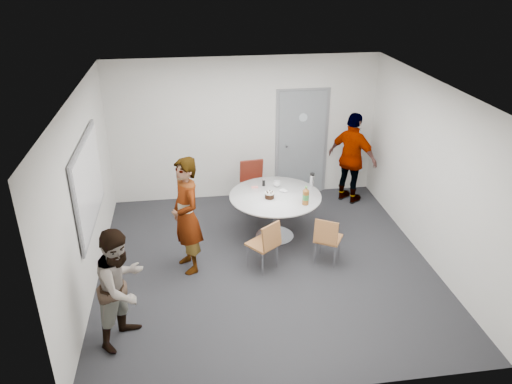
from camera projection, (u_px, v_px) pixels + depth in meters
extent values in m
plane|color=#232428|center=(266.00, 264.00, 7.66)|extent=(5.00, 5.00, 0.00)
plane|color=silver|center=(267.00, 91.00, 6.50)|extent=(5.00, 5.00, 0.00)
plane|color=silver|center=(245.00, 129.00, 9.31)|extent=(5.00, 0.00, 5.00)
plane|color=silver|center=(85.00, 196.00, 6.75)|extent=(0.00, 5.00, 5.00)
plane|color=silver|center=(432.00, 175.00, 7.41)|extent=(0.00, 5.00, 5.00)
plane|color=silver|center=(308.00, 291.00, 4.85)|extent=(5.00, 0.00, 5.00)
cube|color=slate|center=(302.00, 143.00, 9.57)|extent=(0.90, 0.05, 2.05)
cube|color=gray|center=(301.00, 143.00, 9.59)|extent=(1.02, 0.04, 2.12)
cylinder|color=#B2BFC6|center=(303.00, 117.00, 9.31)|extent=(0.16, 0.01, 0.16)
cylinder|color=silver|center=(286.00, 146.00, 9.47)|extent=(0.04, 0.14, 0.04)
cube|color=gray|center=(88.00, 183.00, 6.89)|extent=(0.03, 1.90, 1.25)
cube|color=white|center=(90.00, 183.00, 6.90)|extent=(0.01, 1.78, 1.13)
cylinder|color=silver|center=(275.00, 196.00, 8.09)|extent=(1.49, 1.49, 0.03)
cylinder|color=silver|center=(275.00, 216.00, 8.26)|extent=(0.09, 0.09, 0.73)
cylinder|color=silver|center=(275.00, 236.00, 8.42)|extent=(0.64, 0.64, 0.02)
cylinder|color=silver|center=(269.00, 198.00, 7.97)|extent=(0.20, 0.20, 0.01)
cylinder|color=black|center=(269.00, 196.00, 7.95)|extent=(0.15, 0.15, 0.08)
cylinder|color=white|center=(270.00, 193.00, 7.93)|extent=(0.15, 0.15, 0.02)
cylinder|color=brown|center=(306.00, 197.00, 7.74)|extent=(0.10, 0.10, 0.24)
cylinder|color=#33813A|center=(306.00, 197.00, 7.73)|extent=(0.11, 0.11, 0.09)
cone|color=brown|center=(306.00, 189.00, 7.68)|extent=(0.10, 0.10, 0.05)
cylinder|color=#5CA64B|center=(306.00, 187.00, 7.66)|extent=(0.04, 0.04, 0.02)
imported|color=white|center=(277.00, 184.00, 8.37)|extent=(0.16, 0.16, 0.09)
cylinder|color=black|center=(264.00, 183.00, 8.39)|extent=(0.05, 0.05, 0.11)
cylinder|color=silver|center=(312.00, 181.00, 8.34)|extent=(0.08, 0.08, 0.21)
cylinder|color=black|center=(312.00, 174.00, 8.29)|extent=(0.08, 0.08, 0.03)
cube|color=#F8847C|center=(255.00, 187.00, 8.34)|extent=(0.11, 0.06, 0.02)
ellipsoid|color=white|center=(283.00, 191.00, 8.19)|extent=(0.19, 0.19, 0.03)
cube|color=brown|center=(262.00, 244.00, 7.42)|extent=(0.54, 0.54, 0.03)
cube|color=brown|center=(272.00, 236.00, 7.21)|extent=(0.34, 0.29, 0.37)
cylinder|color=silver|center=(262.00, 248.00, 7.71)|extent=(0.02, 0.02, 0.41)
cylinder|color=silver|center=(248.00, 256.00, 7.50)|extent=(0.02, 0.02, 0.41)
cylinder|color=silver|center=(277.00, 256.00, 7.51)|extent=(0.02, 0.02, 0.41)
cylinder|color=silver|center=(263.00, 264.00, 7.31)|extent=(0.02, 0.02, 0.41)
cube|color=brown|center=(328.00, 238.00, 7.59)|extent=(0.51, 0.51, 0.03)
cube|color=brown|center=(326.00, 232.00, 7.35)|extent=(0.35, 0.25, 0.36)
cylinder|color=silver|center=(339.00, 247.00, 7.75)|extent=(0.02, 0.02, 0.40)
cylinder|color=silver|center=(321.00, 243.00, 7.85)|extent=(0.02, 0.02, 0.40)
cylinder|color=silver|center=(335.00, 257.00, 7.50)|extent=(0.02, 0.02, 0.40)
cylinder|color=silver|center=(315.00, 252.00, 7.60)|extent=(0.02, 0.02, 0.40)
cube|color=#5F1E13|center=(254.00, 187.00, 9.05)|extent=(0.50, 0.50, 0.04)
cube|color=#5F1E13|center=(251.00, 171.00, 9.13)|extent=(0.44, 0.15, 0.43)
cylinder|color=silver|center=(247.00, 205.00, 8.95)|extent=(0.02, 0.02, 0.48)
cylinder|color=silver|center=(267.00, 203.00, 9.03)|extent=(0.02, 0.02, 0.48)
cylinder|color=silver|center=(242.00, 196.00, 9.26)|extent=(0.02, 0.02, 0.48)
cylinder|color=silver|center=(261.00, 194.00, 9.35)|extent=(0.02, 0.02, 0.48)
imported|color=#A5C6EA|center=(186.00, 216.00, 7.21)|extent=(0.62, 0.76, 1.78)
imported|color=white|center=(122.00, 286.00, 5.89)|extent=(0.89, 0.94, 1.53)
imported|color=black|center=(352.00, 158.00, 9.28)|extent=(0.97, 1.06, 1.74)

